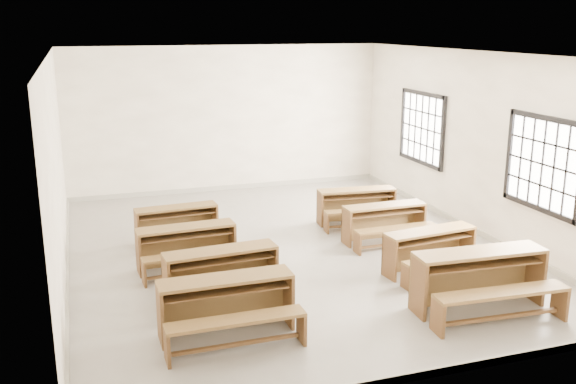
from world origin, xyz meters
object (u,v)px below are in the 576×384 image
object	(u,v)px
desk_set_4	(481,276)
desk_set_6	(385,221)
desk_set_7	(357,204)
desk_set_0	(227,303)
desk_set_3	(177,222)
desk_set_5	(431,248)
desk_set_1	(222,271)
desk_set_2	(187,245)

from	to	relation	value
desk_set_4	desk_set_6	size ratio (longest dim) A/B	1.25
desk_set_6	desk_set_7	size ratio (longest dim) A/B	0.95
desk_set_6	desk_set_7	world-z (taller)	desk_set_7
desk_set_0	desk_set_3	xyz separation A→B (m)	(-0.04, 3.59, -0.06)
desk_set_0	desk_set_4	xyz separation A→B (m)	(3.31, -0.33, 0.04)
desk_set_0	desk_set_5	xyz separation A→B (m)	(3.38, 1.02, -0.04)
desk_set_7	desk_set_3	bearing A→B (deg)	-173.90
desk_set_0	desk_set_7	bearing A→B (deg)	47.18
desk_set_1	desk_set_5	bearing A→B (deg)	-4.76
desk_set_2	desk_set_3	distance (m)	1.28
desk_set_0	desk_set_6	distance (m)	4.19
desk_set_0	desk_set_7	distance (m)	4.92
desk_set_0	desk_set_6	size ratio (longest dim) A/B	1.11
desk_set_6	desk_set_5	bearing A→B (deg)	-89.90
desk_set_0	desk_set_5	size ratio (longest dim) A/B	1.05
desk_set_0	desk_set_6	bearing A→B (deg)	36.54
desk_set_4	desk_set_6	distance (m)	2.84
desk_set_1	desk_set_5	world-z (taller)	desk_set_1
desk_set_2	desk_set_3	world-z (taller)	desk_set_2
desk_set_1	desk_set_3	xyz separation A→B (m)	(-0.21, 2.53, -0.04)
desk_set_0	desk_set_2	size ratio (longest dim) A/B	1.06
desk_set_3	desk_set_4	bearing A→B (deg)	-53.27
desk_set_2	desk_set_5	xyz separation A→B (m)	(3.46, -1.29, -0.01)
desk_set_4	desk_set_7	distance (m)	3.95
desk_set_5	desk_set_7	bearing A→B (deg)	84.53
desk_set_4	desk_set_5	size ratio (longest dim) A/B	1.18
desk_set_6	desk_set_7	xyz separation A→B (m)	(-0.02, 1.11, 0.00)
desk_set_5	desk_set_7	world-z (taller)	desk_set_5
desk_set_3	desk_set_4	size ratio (longest dim) A/B	0.79
desk_set_5	desk_set_6	xyz separation A→B (m)	(-0.02, 1.48, -0.00)
desk_set_6	desk_set_1	bearing A→B (deg)	-156.22
desk_set_0	desk_set_5	distance (m)	3.53
desk_set_1	desk_set_2	distance (m)	1.28
desk_set_2	desk_set_5	world-z (taller)	desk_set_2
desk_set_3	desk_set_2	bearing A→B (deg)	-95.86
desk_set_0	desk_set_5	bearing A→B (deg)	16.66
desk_set_7	desk_set_0	bearing A→B (deg)	-126.96
desk_set_0	desk_set_2	xyz separation A→B (m)	(-0.08, 2.31, -0.03)
desk_set_4	desk_set_1	bearing A→B (deg)	159.12
desk_set_7	desk_set_5	bearing A→B (deg)	-83.35
desk_set_6	desk_set_2	bearing A→B (deg)	-177.44
desk_set_4	desk_set_6	bearing A→B (deg)	92.06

